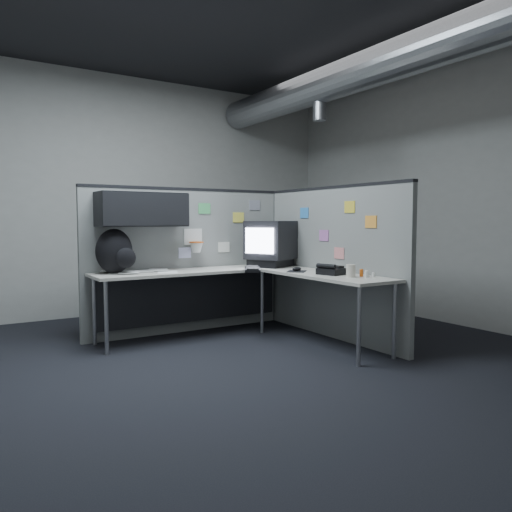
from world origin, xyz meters
TOP-DOWN VIEW (x-y plane):
  - room at (0.56, 0.00)m, footprint 5.62×5.62m
  - partition_back at (-0.25, 1.23)m, footprint 2.44×0.42m
  - partition_right at (1.10, 0.22)m, footprint 0.07×2.23m
  - desk at (0.15, 0.70)m, footprint 2.31×2.11m
  - monitor at (0.76, 0.88)m, footprint 0.61×0.61m
  - keyboard at (0.33, 0.60)m, footprint 0.37×0.47m
  - mouse at (0.67, 0.26)m, footprint 0.28×0.28m
  - phone at (0.78, -0.16)m, footprint 0.26×0.27m
  - bottles at (0.92, -0.49)m, footprint 0.11×0.14m
  - cup at (0.79, -0.43)m, footprint 0.11×0.11m
  - papers at (-0.74, 1.10)m, footprint 0.77×0.70m
  - backpack at (-1.00, 1.06)m, footprint 0.41×0.37m

SIDE VIEW (x-z plane):
  - desk at x=0.15m, z-range 0.25..0.98m
  - papers at x=-0.74m, z-range 0.73..0.75m
  - mouse at x=0.67m, z-range 0.72..0.77m
  - keyboard at x=0.33m, z-range 0.73..0.77m
  - bottles at x=0.92m, z-range 0.72..0.80m
  - phone at x=0.78m, z-range 0.72..0.83m
  - cup at x=0.79m, z-range 0.73..0.85m
  - partition_right at x=1.10m, z-range 0.00..1.63m
  - backpack at x=-1.00m, z-range 0.72..1.17m
  - partition_back at x=-0.25m, z-range 0.18..1.81m
  - monitor at x=0.76m, z-range 0.74..1.27m
  - room at x=0.56m, z-range 0.49..3.71m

